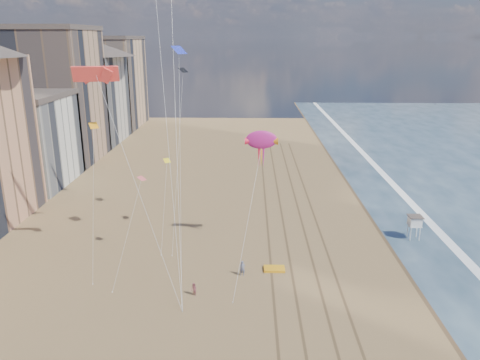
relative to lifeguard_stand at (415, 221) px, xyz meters
The scene contains 10 objects.
wet_sand 10.43m from the lifeguard_stand, 88.03° to the left, with size 260.00×260.00×0.00m, color #42301E.
foam 11.38m from the lifeguard_stand, 65.76° to the left, with size 260.00×260.00×0.00m, color white.
tracks 16.31m from the lifeguard_stand, behind, with size 7.68×120.00×0.01m.
buildings 74.43m from the lifeguard_stand, 151.00° to the left, with size 34.72×131.35×29.00m.
lifeguard_stand is the anchor object (origin of this frame).
grounded_kite 21.78m from the lifeguard_stand, 154.19° to the right, with size 2.48×1.58×0.28m, color orange.
show_kite 24.37m from the lifeguard_stand, behind, with size 4.17×7.31×19.48m.
kite_flyer_a 25.73m from the lifeguard_stand, 154.95° to the right, with size 0.67×0.44×1.84m, color slate.
kite_flyer_b 32.34m from the lifeguard_stand, 151.48° to the right, with size 0.71×0.56×1.47m, color #9C4F58.
small_kites 37.58m from the lifeguard_stand, behind, with size 12.07×12.24×15.50m.
Camera 1 is at (-3.76, -29.71, 26.54)m, focal length 35.00 mm.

